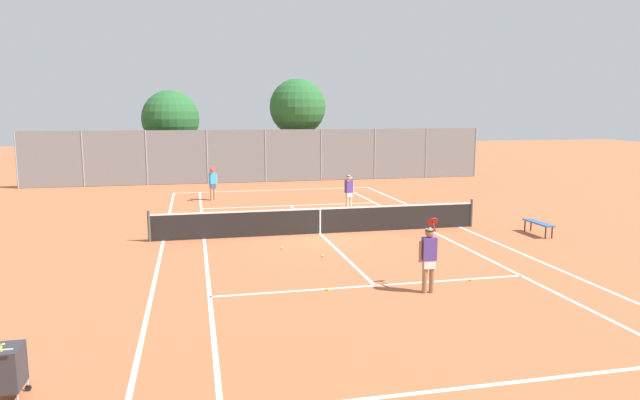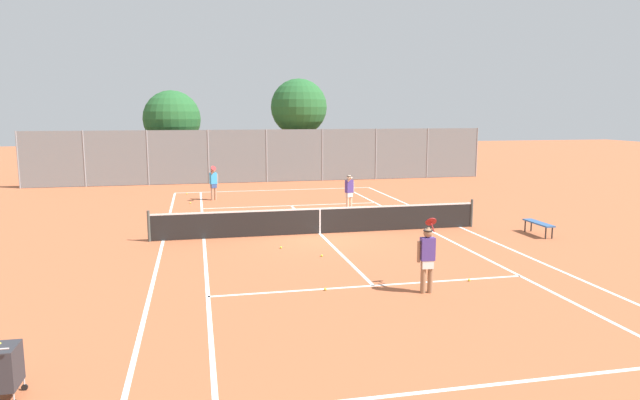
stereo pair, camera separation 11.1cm
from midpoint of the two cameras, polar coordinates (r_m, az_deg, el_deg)
The scene contains 17 objects.
ground_plane at distance 20.69m, azimuth 0.15°, elevation -3.39°, with size 120.00×120.00×0.00m, color #B25B38.
court_line_markings at distance 20.69m, azimuth 0.15°, elevation -3.38°, with size 11.10×23.90×0.01m.
tennis_net at distance 20.59m, azimuth 0.15°, elevation -2.01°, with size 12.00×0.10×1.07m.
ball_cart at distance 10.23m, azimuth -28.86°, elevation -14.38°, with size 0.50×0.64×0.96m.
player_near_side at distance 14.10m, azimuth 10.89°, elevation -5.49°, with size 0.69×0.73×1.77m.
player_far_left at distance 28.86m, azimuth -10.50°, elevation 1.81°, with size 0.43×0.90×1.77m.
player_far_right at distance 25.36m, azimuth 3.08°, elevation 0.95°, with size 0.44×0.56×1.60m.
loose_tennis_ball_0 at distance 14.26m, azimuth 0.76°, elevation -8.90°, with size 0.07×0.07×0.07m, color #D1DB33.
loose_tennis_ball_1 at distance 17.46m, azimuth 0.36°, elevation -5.58°, with size 0.07×0.07×0.07m, color #D1DB33.
loose_tennis_ball_2 at distance 15.51m, azimuth 14.89°, elevation -7.74°, with size 0.07×0.07×0.07m, color #D1DB33.
loose_tennis_ball_3 at distance 18.53m, azimuth -3.75°, elevation -4.75°, with size 0.07×0.07×0.07m, color #D1DB33.
loose_tennis_ball_4 at distance 31.31m, azimuth -13.08°, elevation 0.61°, with size 0.07×0.07×0.07m, color #D1DB33.
loose_tennis_ball_5 at distance 28.14m, azimuth -12.73°, elevation -0.28°, with size 0.07×0.07×0.07m, color #D1DB33.
courtside_bench at distance 21.86m, azimuth 21.15°, elevation -2.24°, with size 0.36×1.50×0.47m.
back_fence at distance 35.87m, azimuth -5.28°, elevation 4.43°, with size 28.69×0.08×3.31m.
tree_behind_left at distance 38.18m, azimuth -14.57°, elevation 7.67°, with size 3.65×3.65×5.75m.
tree_behind_right at distance 38.07m, azimuth -2.13°, elevation 9.14°, with size 3.71×3.71×6.53m.
Camera 2 is at (-4.29, -19.76, 4.37)m, focal length 32.00 mm.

